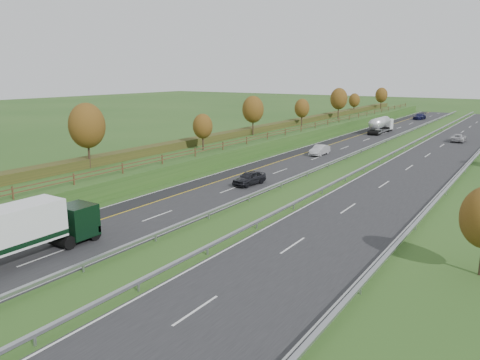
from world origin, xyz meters
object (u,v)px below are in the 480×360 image
object	(u,v)px
car_small_far	(420,116)
road_tanker	(381,125)
car_dark_near	(249,178)
car_silver_mid	(320,150)
car_oncoming	(458,138)

from	to	relation	value
car_small_far	road_tanker	bearing A→B (deg)	-85.11
car_dark_near	car_silver_mid	xyz separation A→B (m)	(-1.33, 23.57, -0.01)
car_dark_near	car_silver_mid	size ratio (longest dim) A/B	0.98
road_tanker	car_oncoming	size ratio (longest dim) A/B	2.12
car_oncoming	car_silver_mid	bearing A→B (deg)	57.94
car_small_far	car_oncoming	distance (m)	44.28
road_tanker	car_dark_near	size ratio (longest dim) A/B	2.36
car_small_far	car_oncoming	xyz separation A→B (m)	(16.28, -41.18, -0.09)
road_tanker	car_dark_near	bearing A→B (deg)	-88.48
car_small_far	car_oncoming	bearing A→B (deg)	-63.15
car_silver_mid	car_small_far	distance (m)	69.50
car_silver_mid	car_small_far	size ratio (longest dim) A/B	0.86
car_dark_near	car_oncoming	distance (m)	54.02
road_tanker	car_oncoming	bearing A→B (deg)	-17.40
car_silver_mid	car_small_far	bearing A→B (deg)	90.41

